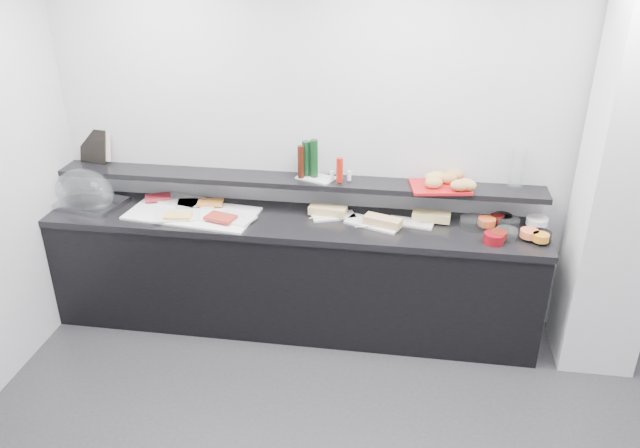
# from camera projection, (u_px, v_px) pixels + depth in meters

# --- Properties ---
(back_wall) EXTENTS (5.00, 0.02, 2.70)m
(back_wall) POSITION_uv_depth(u_px,v_px,m) (393.00, 152.00, 4.49)
(back_wall) COLOR silver
(back_wall) RESTS_ON ground
(column) EXTENTS (0.50, 0.50, 2.70)m
(column) POSITION_uv_depth(u_px,v_px,m) (626.00, 181.00, 3.98)
(column) COLOR silver
(column) RESTS_ON ground
(buffet_cabinet) EXTENTS (3.60, 0.60, 0.85)m
(buffet_cabinet) POSITION_uv_depth(u_px,v_px,m) (292.00, 276.00, 4.73)
(buffet_cabinet) COLOR black
(buffet_cabinet) RESTS_ON ground
(counter_top) EXTENTS (3.62, 0.62, 0.05)m
(counter_top) POSITION_uv_depth(u_px,v_px,m) (291.00, 222.00, 4.53)
(counter_top) COLOR black
(counter_top) RESTS_ON buffet_cabinet
(wall_shelf) EXTENTS (3.60, 0.25, 0.04)m
(wall_shelf) POSITION_uv_depth(u_px,v_px,m) (295.00, 181.00, 4.57)
(wall_shelf) COLOR black
(wall_shelf) RESTS_ON back_wall
(cloche_base) EXTENTS (0.57, 0.44, 0.04)m
(cloche_base) POSITION_uv_depth(u_px,v_px,m) (89.00, 203.00, 4.73)
(cloche_base) COLOR #ABADB1
(cloche_base) RESTS_ON counter_top
(cloche_dome) EXTENTS (0.56, 0.45, 0.34)m
(cloche_dome) POSITION_uv_depth(u_px,v_px,m) (85.00, 191.00, 4.67)
(cloche_dome) COLOR white
(cloche_dome) RESTS_ON cloche_base
(linen_runner) EXTENTS (0.99, 0.55, 0.01)m
(linen_runner) POSITION_uv_depth(u_px,v_px,m) (192.00, 213.00, 4.59)
(linen_runner) COLOR white
(linen_runner) RESTS_ON counter_top
(platter_meat_a) EXTENTS (0.35, 0.27, 0.01)m
(platter_meat_a) POSITION_uv_depth(u_px,v_px,m) (182.00, 200.00, 4.77)
(platter_meat_a) COLOR silver
(platter_meat_a) RESTS_ON linen_runner
(food_meat_a) EXTENTS (0.22, 0.19, 0.02)m
(food_meat_a) POSITION_uv_depth(u_px,v_px,m) (158.00, 197.00, 4.78)
(food_meat_a) COLOR maroon
(food_meat_a) RESTS_ON platter_meat_a
(platter_salmon) EXTENTS (0.32, 0.24, 0.01)m
(platter_salmon) POSITION_uv_depth(u_px,v_px,m) (196.00, 204.00, 4.71)
(platter_salmon) COLOR silver
(platter_salmon) RESTS_ON linen_runner
(food_salmon) EXTENTS (0.20, 0.15, 0.02)m
(food_salmon) POSITION_uv_depth(u_px,v_px,m) (210.00, 202.00, 4.69)
(food_salmon) COLOR orange
(food_salmon) RESTS_ON platter_salmon
(platter_cheese) EXTENTS (0.37, 0.30, 0.01)m
(platter_cheese) POSITION_uv_depth(u_px,v_px,m) (177.00, 215.00, 4.53)
(platter_cheese) COLOR white
(platter_cheese) RESTS_ON linen_runner
(food_cheese) EXTENTS (0.20, 0.14, 0.02)m
(food_cheese) POSITION_uv_depth(u_px,v_px,m) (178.00, 216.00, 4.48)
(food_cheese) COLOR #F5C65F
(food_cheese) RESTS_ON platter_cheese
(platter_meat_b) EXTENTS (0.31, 0.25, 0.01)m
(platter_meat_b) POSITION_uv_depth(u_px,v_px,m) (235.00, 218.00, 4.48)
(platter_meat_b) COLOR white
(platter_meat_b) RESTS_ON linen_runner
(food_meat_b) EXTENTS (0.24, 0.19, 0.02)m
(food_meat_b) POSITION_uv_depth(u_px,v_px,m) (221.00, 217.00, 4.45)
(food_meat_b) COLOR maroon
(food_meat_b) RESTS_ON platter_meat_b
(sandwich_plate_left) EXTENTS (0.34, 0.24, 0.01)m
(sandwich_plate_left) POSITION_uv_depth(u_px,v_px,m) (334.00, 216.00, 4.55)
(sandwich_plate_left) COLOR white
(sandwich_plate_left) RESTS_ON counter_top
(sandwich_food_left) EXTENTS (0.28, 0.14, 0.06)m
(sandwich_food_left) POSITION_uv_depth(u_px,v_px,m) (328.00, 210.00, 4.55)
(sandwich_food_left) COLOR tan
(sandwich_food_left) RESTS_ON sandwich_plate_left
(tongs_left) EXTENTS (0.16, 0.05, 0.01)m
(tongs_left) POSITION_uv_depth(u_px,v_px,m) (320.00, 218.00, 4.50)
(tongs_left) COLOR silver
(tongs_left) RESTS_ON sandwich_plate_left
(sandwich_plate_mid) EXTENTS (0.42, 0.29, 0.01)m
(sandwich_plate_mid) POSITION_uv_depth(u_px,v_px,m) (373.00, 224.00, 4.44)
(sandwich_plate_mid) COLOR silver
(sandwich_plate_mid) RESTS_ON counter_top
(sandwich_food_mid) EXTENTS (0.28, 0.18, 0.06)m
(sandwich_food_mid) POSITION_uv_depth(u_px,v_px,m) (383.00, 221.00, 4.39)
(sandwich_food_mid) COLOR tan
(sandwich_food_mid) RESTS_ON sandwich_plate_mid
(tongs_mid) EXTENTS (0.16, 0.05, 0.01)m
(tongs_mid) POSITION_uv_depth(u_px,v_px,m) (366.00, 226.00, 4.37)
(tongs_mid) COLOR #A9AAB0
(tongs_mid) RESTS_ON sandwich_plate_mid
(sandwich_plate_right) EXTENTS (0.34, 0.19, 0.01)m
(sandwich_plate_right) POSITION_uv_depth(u_px,v_px,m) (411.00, 223.00, 4.45)
(sandwich_plate_right) COLOR silver
(sandwich_plate_right) RESTS_ON counter_top
(sandwich_food_right) EXTENTS (0.28, 0.13, 0.06)m
(sandwich_food_right) POSITION_uv_depth(u_px,v_px,m) (431.00, 216.00, 4.46)
(sandwich_food_right) COLOR #D8C171
(sandwich_food_right) RESTS_ON sandwich_plate_right
(tongs_right) EXTENTS (0.16, 0.02, 0.01)m
(tongs_right) POSITION_uv_depth(u_px,v_px,m) (428.00, 223.00, 4.43)
(tongs_right) COLOR #ABADB2
(tongs_right) RESTS_ON sandwich_plate_right
(bowl_glass_fruit) EXTENTS (0.21, 0.21, 0.07)m
(bowl_glass_fruit) POSITION_uv_depth(u_px,v_px,m) (473.00, 223.00, 4.39)
(bowl_glass_fruit) COLOR silver
(bowl_glass_fruit) RESTS_ON counter_top
(fill_glass_fruit) EXTENTS (0.16, 0.16, 0.05)m
(fill_glass_fruit) POSITION_uv_depth(u_px,v_px,m) (487.00, 222.00, 4.37)
(fill_glass_fruit) COLOR #DE551E
(fill_glass_fruit) RESTS_ON bowl_glass_fruit
(bowl_black_jam) EXTENTS (0.17, 0.17, 0.07)m
(bowl_black_jam) POSITION_uv_depth(u_px,v_px,m) (502.00, 219.00, 4.44)
(bowl_black_jam) COLOR black
(bowl_black_jam) RESTS_ON counter_top
(fill_black_jam) EXTENTS (0.11, 0.11, 0.05)m
(fill_black_jam) POSITION_uv_depth(u_px,v_px,m) (497.00, 218.00, 4.42)
(fill_black_jam) COLOR #5C0E0D
(fill_black_jam) RESTS_ON bowl_black_jam
(bowl_glass_cream) EXTENTS (0.16, 0.16, 0.07)m
(bowl_glass_cream) POSITION_uv_depth(u_px,v_px,m) (508.00, 223.00, 4.38)
(bowl_glass_cream) COLOR silver
(bowl_glass_cream) RESTS_ON counter_top
(fill_glass_cream) EXTENTS (0.19, 0.19, 0.05)m
(fill_glass_cream) POSITION_uv_depth(u_px,v_px,m) (537.00, 221.00, 4.38)
(fill_glass_cream) COLOR white
(fill_glass_cream) RESTS_ON bowl_glass_cream
(bowl_red_jam) EXTENTS (0.14, 0.14, 0.07)m
(bowl_red_jam) POSITION_uv_depth(u_px,v_px,m) (494.00, 238.00, 4.17)
(bowl_red_jam) COLOR maroon
(bowl_red_jam) RESTS_ON counter_top
(fill_red_jam) EXTENTS (0.11, 0.11, 0.05)m
(fill_red_jam) POSITION_uv_depth(u_px,v_px,m) (499.00, 235.00, 4.19)
(fill_red_jam) COLOR #58190C
(fill_red_jam) RESTS_ON bowl_red_jam
(bowl_glass_salmon) EXTENTS (0.15, 0.15, 0.07)m
(bowl_glass_salmon) POSITION_uv_depth(u_px,v_px,m) (506.00, 234.00, 4.23)
(bowl_glass_salmon) COLOR silver
(bowl_glass_salmon) RESTS_ON counter_top
(fill_glass_salmon) EXTENTS (0.16, 0.16, 0.05)m
(fill_glass_salmon) POSITION_uv_depth(u_px,v_px,m) (529.00, 233.00, 4.21)
(fill_glass_salmon) COLOR #FE723E
(fill_glass_salmon) RESTS_ON bowl_glass_salmon
(bowl_black_fruit) EXTENTS (0.16, 0.16, 0.07)m
(bowl_black_fruit) POSITION_uv_depth(u_px,v_px,m) (541.00, 237.00, 4.19)
(bowl_black_fruit) COLOR black
(bowl_black_fruit) RESTS_ON counter_top
(fill_black_fruit) EXTENTS (0.13, 0.13, 0.05)m
(fill_black_fruit) POSITION_uv_depth(u_px,v_px,m) (541.00, 237.00, 4.16)
(fill_black_fruit) COLOR orange
(fill_black_fruit) RESTS_ON bowl_black_fruit
(framed_print) EXTENTS (0.24, 0.12, 0.26)m
(framed_print) POSITION_uv_depth(u_px,v_px,m) (93.00, 146.00, 4.82)
(framed_print) COLOR black
(framed_print) RESTS_ON wall_shelf
(print_art) EXTENTS (0.18, 0.07, 0.22)m
(print_art) POSITION_uv_depth(u_px,v_px,m) (100.00, 147.00, 4.81)
(print_art) COLOR beige
(print_art) RESTS_ON framed_print
(condiment_tray) EXTENTS (0.31, 0.25, 0.01)m
(condiment_tray) POSITION_uv_depth(u_px,v_px,m) (316.00, 178.00, 4.56)
(condiment_tray) COLOR silver
(condiment_tray) RESTS_ON wall_shelf
(bottle_green_a) EXTENTS (0.07, 0.07, 0.26)m
(bottle_green_a) POSITION_uv_depth(u_px,v_px,m) (306.00, 159.00, 4.53)
(bottle_green_a) COLOR #0E3619
(bottle_green_a) RESTS_ON condiment_tray
(bottle_brown) EXTENTS (0.06, 0.06, 0.24)m
(bottle_brown) POSITION_uv_depth(u_px,v_px,m) (301.00, 162.00, 4.50)
(bottle_brown) COLOR #351409
(bottle_brown) RESTS_ON condiment_tray
(bottle_green_b) EXTENTS (0.07, 0.07, 0.28)m
(bottle_green_b) POSITION_uv_depth(u_px,v_px,m) (314.00, 158.00, 4.50)
(bottle_green_b) COLOR #0E3414
(bottle_green_b) RESTS_ON condiment_tray
(bottle_hot) EXTENTS (0.05, 0.05, 0.18)m
(bottle_hot) POSITION_uv_depth(u_px,v_px,m) (340.00, 170.00, 4.44)
(bottle_hot) COLOR red
(bottle_hot) RESTS_ON condiment_tray
(shaker_salt) EXTENTS (0.03, 0.03, 0.07)m
(shaker_salt) POSITION_uv_depth(u_px,v_px,m) (349.00, 176.00, 4.48)
(shaker_salt) COLOR white
(shaker_salt) RESTS_ON condiment_tray
(shaker_pepper) EXTENTS (0.03, 0.03, 0.07)m
(shaker_pepper) POSITION_uv_depth(u_px,v_px,m) (332.00, 176.00, 4.48)
(shaker_pepper) COLOR silver
(shaker_pepper) RESTS_ON condiment_tray
(bread_tray) EXTENTS (0.45, 0.35, 0.02)m
(bread_tray) POSITION_uv_depth(u_px,v_px,m) (440.00, 187.00, 4.39)
(bread_tray) COLOR red
(bread_tray) RESTS_ON wall_shelf
(bread_roll_n) EXTENTS (0.13, 0.09, 0.08)m
(bread_roll_n) POSITION_uv_depth(u_px,v_px,m) (438.00, 176.00, 4.44)
(bread_roll_n) COLOR #AE7842
(bread_roll_n) RESTS_ON bread_tray
(bread_roll_ne) EXTENTS (0.15, 0.12, 0.08)m
(bread_roll_ne) POSITION_uv_depth(u_px,v_px,m) (454.00, 175.00, 4.47)
(bread_roll_ne) COLOR #AB7C41
(bread_roll_ne) RESTS_ON bread_tray
(bread_roll_sw) EXTENTS (0.14, 0.11, 0.08)m
(bread_roll_sw) POSITION_uv_depth(u_px,v_px,m) (434.00, 183.00, 4.33)
(bread_roll_sw) COLOR tan
(bread_roll_sw) RESTS_ON bread_tray
(bread_roll_s) EXTENTS (0.17, 0.14, 0.08)m
(bread_roll_s) POSITION_uv_depth(u_px,v_px,m) (461.00, 185.00, 4.29)
(bread_roll_s) COLOR #C08549
(bread_roll_s) RESTS_ON bread_tray
(bread_roll_se) EXTENTS (0.16, 0.13, 0.08)m
(bread_roll_se) POSITION_uv_depth(u_px,v_px,m) (466.00, 184.00, 4.30)
(bread_roll_se) COLOR tan
(bread_roll_se) RESTS_ON bread_tray
(bread_roll_midw) EXTENTS (0.16, 0.11, 0.08)m
(bread_roll_midw) POSITION_uv_depth(u_px,v_px,m) (435.00, 178.00, 4.41)
(bread_roll_midw) COLOR tan
(bread_roll_midw) RESTS_ON bread_tray
(bread_roll_mide) EXTENTS (0.13, 0.09, 0.08)m
(bread_roll_mide) POSITION_uv_depth(u_px,v_px,m) (449.00, 178.00, 4.40)
(bread_roll_mide) COLOR #B58445
(bread_roll_mide) RESTS_ON bread_tray
(carafe) EXTENTS (0.13, 0.13, 0.30)m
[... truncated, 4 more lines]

